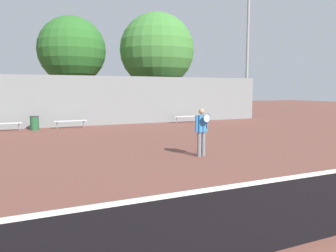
{
  "coord_description": "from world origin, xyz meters",
  "views": [
    {
      "loc": [
        -4.32,
        -3.49,
        2.36
      ],
      "look_at": [
        0.74,
        7.56,
        0.99
      ],
      "focal_mm": 35.0,
      "sensor_mm": 36.0,
      "label": 1
    }
  ],
  "objects_px": {
    "tennis_net": "(325,204)",
    "bench_adjacent_court": "(4,124)",
    "tennis_player": "(202,130)",
    "light_pole_far_right": "(248,36)",
    "bench_courtside_far": "(187,117)",
    "trash_bin": "(35,123)",
    "bench_courtside_near": "(70,121)",
    "tree_green_broad": "(72,50)",
    "tree_green_tall": "(157,50)"
  },
  "relations": [
    {
      "from": "bench_courtside_near",
      "to": "trash_bin",
      "type": "distance_m",
      "value": 2.02
    },
    {
      "from": "tree_green_tall",
      "to": "tree_green_broad",
      "type": "distance_m",
      "value": 7.05
    },
    {
      "from": "bench_courtside_near",
      "to": "tree_green_tall",
      "type": "bearing_deg",
      "value": 34.79
    },
    {
      "from": "bench_adjacent_court",
      "to": "light_pole_far_right",
      "type": "relative_size",
      "value": 0.17
    },
    {
      "from": "bench_courtside_far",
      "to": "tree_green_broad",
      "type": "relative_size",
      "value": 0.24
    },
    {
      "from": "light_pole_far_right",
      "to": "trash_bin",
      "type": "bearing_deg",
      "value": -175.93
    },
    {
      "from": "tennis_net",
      "to": "bench_courtside_far",
      "type": "xyz_separation_m",
      "value": [
        6.46,
        16.86,
        -0.13
      ]
    },
    {
      "from": "tennis_player",
      "to": "light_pole_far_right",
      "type": "relative_size",
      "value": 0.16
    },
    {
      "from": "bench_courtside_far",
      "to": "light_pole_far_right",
      "type": "xyz_separation_m",
      "value": [
        5.97,
        1.08,
        6.09
      ]
    },
    {
      "from": "tennis_player",
      "to": "tree_green_broad",
      "type": "xyz_separation_m",
      "value": [
        -1.55,
        18.59,
        4.59
      ]
    },
    {
      "from": "tennis_net",
      "to": "trash_bin",
      "type": "height_order",
      "value": "tennis_net"
    },
    {
      "from": "bench_courtside_near",
      "to": "bench_courtside_far",
      "type": "xyz_separation_m",
      "value": [
        7.96,
        0.0,
        0.0
      ]
    },
    {
      "from": "tennis_net",
      "to": "bench_adjacent_court",
      "type": "xyz_separation_m",
      "value": [
        -5.08,
        16.86,
        -0.13
      ]
    },
    {
      "from": "bench_courtside_near",
      "to": "bench_courtside_far",
      "type": "distance_m",
      "value": 7.96
    },
    {
      "from": "bench_courtside_near",
      "to": "light_pole_far_right",
      "type": "bearing_deg",
      "value": 4.44
    },
    {
      "from": "bench_courtside_far",
      "to": "bench_adjacent_court",
      "type": "distance_m",
      "value": 11.54
    },
    {
      "from": "tennis_player",
      "to": "light_pole_far_right",
      "type": "xyz_separation_m",
      "value": [
        10.95,
        11.59,
        5.56
      ]
    },
    {
      "from": "trash_bin",
      "to": "tree_green_tall",
      "type": "xyz_separation_m",
      "value": [
        10.03,
        5.62,
        5.19
      ]
    },
    {
      "from": "tennis_net",
      "to": "bench_courtside_far",
      "type": "distance_m",
      "value": 18.05
    },
    {
      "from": "tennis_net",
      "to": "tree_green_tall",
      "type": "height_order",
      "value": "tree_green_tall"
    },
    {
      "from": "bench_adjacent_court",
      "to": "light_pole_far_right",
      "type": "height_order",
      "value": "light_pole_far_right"
    },
    {
      "from": "tennis_net",
      "to": "bench_adjacent_court",
      "type": "height_order",
      "value": "tennis_net"
    },
    {
      "from": "bench_courtside_far",
      "to": "light_pole_far_right",
      "type": "distance_m",
      "value": 8.59
    },
    {
      "from": "tennis_net",
      "to": "trash_bin",
      "type": "distance_m",
      "value": 17.17
    },
    {
      "from": "tree_green_broad",
      "to": "tree_green_tall",
      "type": "bearing_deg",
      "value": -20.89
    },
    {
      "from": "light_pole_far_right",
      "to": "tree_green_broad",
      "type": "bearing_deg",
      "value": 150.74
    },
    {
      "from": "light_pole_far_right",
      "to": "tree_green_tall",
      "type": "distance_m",
      "value": 7.48
    },
    {
      "from": "trash_bin",
      "to": "tree_green_tall",
      "type": "distance_m",
      "value": 12.62
    },
    {
      "from": "tennis_net",
      "to": "bench_adjacent_court",
      "type": "relative_size",
      "value": 6.7
    },
    {
      "from": "tree_green_broad",
      "to": "trash_bin",
      "type": "bearing_deg",
      "value": -112.94
    },
    {
      "from": "trash_bin",
      "to": "bench_adjacent_court",
      "type": "bearing_deg",
      "value": 178.13
    },
    {
      "from": "bench_courtside_near",
      "to": "tennis_net",
      "type": "bearing_deg",
      "value": -84.91
    },
    {
      "from": "tree_green_tall",
      "to": "bench_courtside_far",
      "type": "bearing_deg",
      "value": -90.6
    },
    {
      "from": "tree_green_tall",
      "to": "bench_courtside_near",
      "type": "bearing_deg",
      "value": -145.21
    },
    {
      "from": "light_pole_far_right",
      "to": "bench_courtside_near",
      "type": "bearing_deg",
      "value": -175.56
    },
    {
      "from": "trash_bin",
      "to": "light_pole_far_right",
      "type": "bearing_deg",
      "value": 4.07
    },
    {
      "from": "tennis_net",
      "to": "light_pole_far_right",
      "type": "xyz_separation_m",
      "value": [
        12.43,
        17.94,
        5.96
      ]
    },
    {
      "from": "tennis_net",
      "to": "tree_green_tall",
      "type": "bearing_deg",
      "value": 73.8
    },
    {
      "from": "tennis_net",
      "to": "tree_green_broad",
      "type": "bearing_deg",
      "value": 90.17
    },
    {
      "from": "bench_adjacent_court",
      "to": "tree_green_broad",
      "type": "relative_size",
      "value": 0.22
    },
    {
      "from": "tree_green_broad",
      "to": "light_pole_far_right",
      "type": "bearing_deg",
      "value": -29.26
    },
    {
      "from": "tennis_net",
      "to": "bench_courtside_far",
      "type": "relative_size",
      "value": 6.14
    },
    {
      "from": "bench_courtside_near",
      "to": "bench_adjacent_court",
      "type": "relative_size",
      "value": 1.06
    },
    {
      "from": "trash_bin",
      "to": "tree_green_broad",
      "type": "bearing_deg",
      "value": 67.06
    },
    {
      "from": "bench_adjacent_court",
      "to": "tree_green_broad",
      "type": "xyz_separation_m",
      "value": [
        5.01,
        8.09,
        5.11
      ]
    },
    {
      "from": "bench_courtside_far",
      "to": "bench_adjacent_court",
      "type": "bearing_deg",
      "value": 180.0
    },
    {
      "from": "bench_courtside_far",
      "to": "light_pole_far_right",
      "type": "bearing_deg",
      "value": 10.28
    },
    {
      "from": "tennis_player",
      "to": "bench_adjacent_court",
      "type": "distance_m",
      "value": 12.4
    },
    {
      "from": "tennis_player",
      "to": "tennis_net",
      "type": "bearing_deg",
      "value": -112.57
    },
    {
      "from": "bench_courtside_far",
      "to": "tree_green_tall",
      "type": "distance_m",
      "value": 7.6
    }
  ]
}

